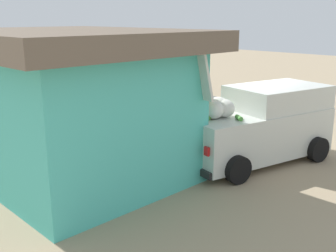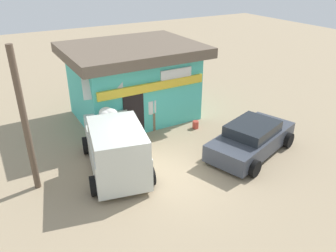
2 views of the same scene
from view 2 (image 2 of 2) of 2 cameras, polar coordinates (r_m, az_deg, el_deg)
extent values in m
plane|color=#9E896B|center=(11.88, -0.08, -8.50)|extent=(60.00, 60.00, 0.00)
cube|color=#4CC6B7|center=(15.97, -5.89, 6.72)|extent=(5.11, 3.96, 2.96)
cube|color=yellow|center=(14.04, -2.52, 6.65)|extent=(4.84, 0.13, 0.36)
cube|color=black|center=(14.10, -5.79, 1.91)|extent=(0.90, 0.06, 2.00)
cube|color=white|center=(14.48, 1.39, 8.52)|extent=(1.50, 0.06, 0.60)
cube|color=brown|center=(15.49, -6.18, 12.67)|extent=(5.96, 4.81, 0.44)
cube|color=silver|center=(12.12, -8.98, -3.86)|extent=(2.56, 4.33, 1.16)
cube|color=silver|center=(11.03, -8.65, -1.82)|extent=(2.16, 2.81, 0.60)
cube|color=black|center=(10.00, -7.47, -5.08)|extent=(1.46, 0.39, 0.46)
cube|color=silver|center=(13.38, -11.00, 6.88)|extent=(1.59, 0.62, 1.03)
ellipsoid|color=silver|center=(12.74, -10.35, 1.63)|extent=(0.53, 0.44, 0.44)
ellipsoid|color=silver|center=(12.79, -9.71, 1.88)|extent=(0.57, 0.48, 0.48)
ellipsoid|color=silver|center=(13.03, -10.45, 2.21)|extent=(0.54, 0.45, 0.45)
cylinder|color=#53933D|center=(12.91, -8.47, 1.38)|extent=(0.29, 0.29, 0.14)
cylinder|color=#4C963C|center=(12.67, -12.02, 0.49)|extent=(0.29, 0.24, 0.11)
cylinder|color=#579A38|center=(13.24, -10.40, 1.82)|extent=(0.25, 0.21, 0.12)
cylinder|color=#569435|center=(13.28, -8.77, 2.09)|extent=(0.24, 0.26, 0.14)
cube|color=black|center=(14.16, -10.21, -1.60)|extent=(1.62, 0.43, 0.16)
cube|color=red|center=(13.88, -13.15, 0.08)|extent=(0.15, 0.09, 0.20)
cube|color=red|center=(14.01, -7.67, 0.81)|extent=(0.15, 0.09, 0.20)
cylinder|color=black|center=(11.13, -12.47, -9.87)|extent=(0.35, 0.69, 0.66)
cylinder|color=black|center=(11.35, -2.97, -8.41)|extent=(0.35, 0.69, 0.66)
cylinder|color=black|center=(13.47, -13.75, -3.18)|extent=(0.35, 0.69, 0.66)
cylinder|color=black|center=(13.65, -5.93, -2.10)|extent=(0.35, 0.69, 0.66)
cube|color=#383D47|center=(13.44, 13.88, -2.45)|extent=(4.37, 2.89, 0.66)
cube|color=#1E2328|center=(13.19, 14.12, -0.40)|extent=(2.31, 2.04, 0.42)
cylinder|color=black|center=(12.88, 7.23, -4.12)|extent=(0.65, 0.40, 0.62)
cylinder|color=black|center=(12.11, 14.41, -6.95)|extent=(0.65, 0.40, 0.62)
cylinder|color=black|center=(14.99, 13.29, -0.08)|extent=(0.65, 0.40, 0.62)
cylinder|color=black|center=(14.33, 19.68, -2.26)|extent=(0.65, 0.40, 0.62)
cylinder|color=#726047|center=(14.78, -2.42, 0.72)|extent=(0.15, 0.15, 0.83)
cylinder|color=#726047|center=(14.79, -3.74, 0.71)|extent=(0.15, 0.15, 0.83)
cylinder|color=silver|center=(14.50, -3.15, 3.24)|extent=(0.46, 0.46, 0.59)
sphere|color=brown|center=(14.34, -3.19, 4.74)|extent=(0.22, 0.22, 0.22)
cylinder|color=#CC4C3F|center=(14.30, -3.20, 5.23)|extent=(0.25, 0.25, 0.05)
cylinder|color=silver|center=(14.49, -2.20, 3.31)|extent=(0.09, 0.09, 0.56)
cylinder|color=silver|center=(14.50, -4.10, 3.28)|extent=(0.09, 0.09, 0.56)
cylinder|color=#4C4C51|center=(14.23, -8.34, -0.67)|extent=(0.15, 0.15, 0.80)
cylinder|color=#4C4C51|center=(14.27, -9.69, -0.69)|extent=(0.15, 0.15, 0.80)
cylinder|color=gold|center=(13.80, -9.27, 1.08)|extent=(0.60, 0.74, 0.63)
sphere|color=brown|center=(13.43, -9.49, 1.52)|extent=(0.22, 0.22, 0.22)
cylinder|color=gold|center=(13.62, -8.34, 0.39)|extent=(0.09, 0.09, 0.54)
cylinder|color=gold|center=(13.68, -10.34, 0.35)|extent=(0.09, 0.09, 0.54)
ellipsoid|color=silver|center=(15.06, -10.74, -0.05)|extent=(0.84, 0.76, 0.45)
cylinder|color=olive|center=(15.29, -11.09, -0.36)|extent=(0.12, 0.29, 0.11)
cylinder|color=#6DAE2E|center=(15.13, -11.71, -0.73)|extent=(0.11, 0.30, 0.11)
cylinder|color=#62B53C|center=(15.00, -11.02, -0.90)|extent=(0.25, 0.33, 0.11)
cylinder|color=#BF3F33|center=(15.12, 4.67, 0.23)|extent=(0.27, 0.27, 0.34)
cylinder|color=brown|center=(11.06, -23.02, 0.54)|extent=(0.20, 0.20, 4.73)
camera|label=1|loc=(19.04, -36.80, 11.78)|focal=43.53mm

